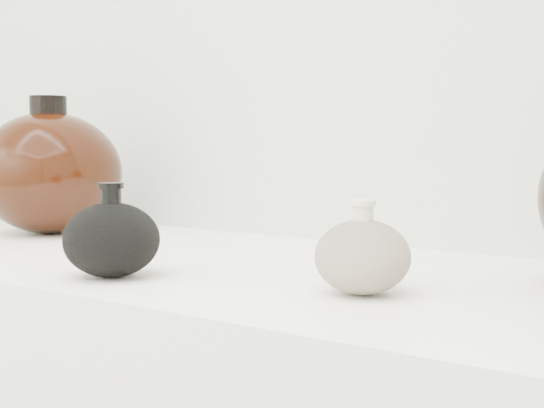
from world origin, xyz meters
The scene contains 3 objects.
black_gourd_vase centered at (-0.11, 0.79, 0.94)m, with size 0.11×0.11×0.11m.
cream_gourd_vase centered at (0.17, 0.87, 0.94)m, with size 0.10×0.10×0.10m.
left_round_pot centered at (-0.49, 1.01, 1.00)m, with size 0.25×0.25×0.23m.
Camera 1 is at (0.52, 0.20, 1.06)m, focal length 50.00 mm.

